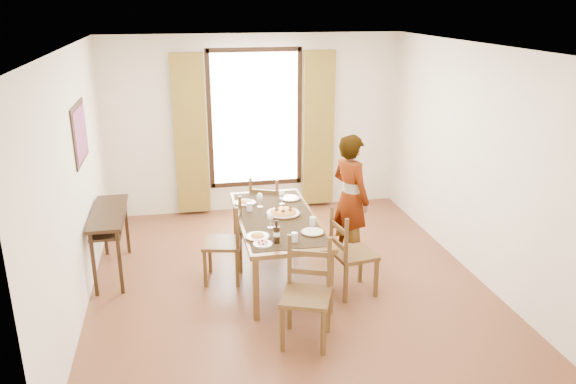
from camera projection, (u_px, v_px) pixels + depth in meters
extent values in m
plane|color=#472316|center=(287.00, 279.00, 6.68)|extent=(5.00, 5.00, 0.00)
cube|color=white|center=(255.00, 125.00, 8.56)|extent=(4.50, 0.10, 2.70)
cube|color=white|center=(356.00, 272.00, 3.93)|extent=(4.50, 0.10, 2.70)
cube|color=white|center=(75.00, 183.00, 5.83)|extent=(0.10, 5.00, 2.70)
cube|color=white|center=(472.00, 160.00, 6.67)|extent=(0.10, 5.00, 2.70)
cube|color=white|center=(287.00, 44.00, 5.80)|extent=(4.50, 5.00, 0.04)
cube|color=white|center=(255.00, 119.00, 8.50)|extent=(1.30, 0.04, 2.00)
cube|color=olive|center=(191.00, 135.00, 8.33)|extent=(0.48, 0.10, 2.40)
cube|color=olive|center=(318.00, 130.00, 8.69)|extent=(0.48, 0.10, 2.40)
cube|color=black|center=(80.00, 133.00, 6.25)|extent=(0.02, 0.86, 0.66)
cube|color=red|center=(81.00, 133.00, 6.26)|extent=(0.01, 0.76, 0.56)
cube|color=black|center=(108.00, 213.00, 6.61)|extent=(0.38, 1.20, 0.04)
cube|color=black|center=(109.00, 222.00, 6.65)|extent=(0.34, 1.10, 0.03)
cube|color=black|center=(94.00, 265.00, 6.20)|extent=(0.04, 0.04, 0.76)
cube|color=black|center=(104.00, 227.00, 7.22)|extent=(0.04, 0.04, 0.76)
cube|color=black|center=(120.00, 263.00, 6.25)|extent=(0.04, 0.04, 0.76)
cube|color=black|center=(127.00, 226.00, 7.27)|extent=(0.04, 0.04, 0.76)
cube|color=brown|center=(277.00, 219.00, 6.56)|extent=(0.90, 1.98, 0.05)
cube|color=black|center=(277.00, 217.00, 6.55)|extent=(0.83, 1.83, 0.01)
cube|color=brown|center=(256.00, 289.00, 5.74)|extent=(0.06, 0.06, 0.70)
cube|color=brown|center=(236.00, 222.00, 7.47)|extent=(0.06, 0.06, 0.70)
cube|color=brown|center=(330.00, 282.00, 5.89)|extent=(0.06, 0.06, 0.70)
cube|color=brown|center=(293.00, 218.00, 7.62)|extent=(0.06, 0.06, 0.70)
cube|color=#513B1B|center=(222.00, 243.00, 6.55)|extent=(0.52, 0.52, 0.04)
cube|color=#513B1B|center=(210.00, 254.00, 6.80)|extent=(0.04, 0.04, 0.47)
cube|color=#513B1B|center=(240.00, 255.00, 6.80)|extent=(0.04, 0.04, 0.47)
cube|color=#513B1B|center=(205.00, 268.00, 6.45)|extent=(0.04, 0.04, 0.47)
cube|color=#513B1B|center=(237.00, 268.00, 6.44)|extent=(0.04, 0.04, 0.47)
cube|color=#513B1B|center=(240.00, 217.00, 6.64)|extent=(0.04, 0.04, 0.52)
cube|color=#513B1B|center=(237.00, 229.00, 6.28)|extent=(0.04, 0.04, 0.52)
cube|color=#513B1B|center=(239.00, 231.00, 6.49)|extent=(0.11, 0.37, 0.05)
cube|color=#513B1B|center=(238.00, 216.00, 6.43)|extent=(0.11, 0.37, 0.05)
cube|color=#513B1B|center=(268.00, 210.00, 7.62)|extent=(0.56, 0.56, 0.04)
cube|color=#513B1B|center=(284.00, 222.00, 7.82)|extent=(0.04, 0.04, 0.45)
cube|color=#513B1B|center=(277.00, 232.00, 7.49)|extent=(0.04, 0.04, 0.45)
cube|color=#513B1B|center=(259.00, 220.00, 7.90)|extent=(0.04, 0.04, 0.45)
cube|color=#513B1B|center=(252.00, 229.00, 7.57)|extent=(0.04, 0.04, 0.45)
cube|color=#513B1B|center=(277.00, 198.00, 7.33)|extent=(0.04, 0.04, 0.50)
cube|color=#513B1B|center=(251.00, 196.00, 7.40)|extent=(0.04, 0.04, 0.50)
cube|color=#513B1B|center=(264.00, 204.00, 7.40)|extent=(0.34, 0.18, 0.05)
cube|color=#513B1B|center=(264.00, 192.00, 7.34)|extent=(0.34, 0.18, 0.05)
cube|color=#513B1B|center=(306.00, 297.00, 5.33)|extent=(0.59, 0.59, 0.04)
cube|color=#513B1B|center=(282.00, 328.00, 5.25)|extent=(0.04, 0.04, 0.49)
cube|color=#513B1B|center=(289.00, 307.00, 5.62)|extent=(0.04, 0.04, 0.49)
cube|color=#513B1B|center=(323.00, 332.00, 5.19)|extent=(0.04, 0.04, 0.49)
cube|color=#513B1B|center=(328.00, 311.00, 5.55)|extent=(0.04, 0.04, 0.49)
cube|color=#513B1B|center=(289.00, 260.00, 5.46)|extent=(0.04, 0.04, 0.54)
cube|color=#513B1B|center=(329.00, 263.00, 5.40)|extent=(0.04, 0.04, 0.54)
cube|color=#513B1B|center=(309.00, 272.00, 5.46)|extent=(0.37, 0.17, 0.05)
cube|color=#513B1B|center=(309.00, 254.00, 5.40)|extent=(0.37, 0.17, 0.05)
cube|color=#513B1B|center=(354.00, 254.00, 6.26)|extent=(0.50, 0.50, 0.04)
cube|color=#513B1B|center=(376.00, 278.00, 6.23)|extent=(0.04, 0.04, 0.47)
cube|color=#513B1B|center=(346.00, 283.00, 6.10)|extent=(0.04, 0.04, 0.47)
cube|color=#513B1B|center=(360.00, 263.00, 6.56)|extent=(0.04, 0.04, 0.47)
cube|color=#513B1B|center=(331.00, 269.00, 6.44)|extent=(0.04, 0.04, 0.47)
cube|color=#513B1B|center=(346.00, 242.00, 5.94)|extent=(0.04, 0.04, 0.52)
cube|color=#513B1B|center=(331.00, 229.00, 6.27)|extent=(0.04, 0.04, 0.52)
cube|color=#513B1B|center=(338.00, 244.00, 6.14)|extent=(0.09, 0.38, 0.05)
cube|color=#513B1B|center=(339.00, 228.00, 6.08)|extent=(0.09, 0.38, 0.05)
imported|color=gray|center=(350.00, 198.00, 6.99)|extent=(0.89, 0.84, 1.63)
cylinder|color=silver|center=(313.00, 221.00, 6.28)|extent=(0.07, 0.07, 0.10)
cylinder|color=silver|center=(249.00, 207.00, 6.72)|extent=(0.07, 0.07, 0.10)
cylinder|color=silver|center=(295.00, 237.00, 5.86)|extent=(0.07, 0.07, 0.10)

